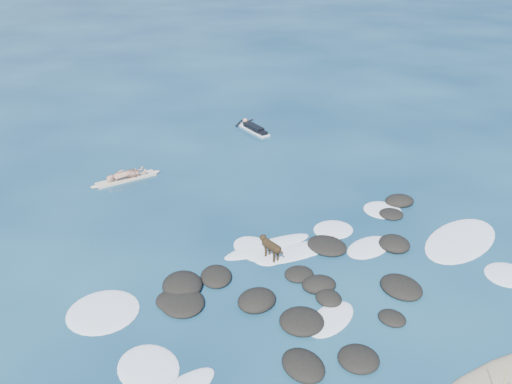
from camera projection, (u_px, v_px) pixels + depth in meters
ground at (308, 266)px, 18.71m from camera, size 160.00×160.00×0.00m
reef_rocks at (299, 284)px, 17.65m from camera, size 11.71×6.92×0.49m
breaking_foam at (317, 269)px, 18.56m from camera, size 15.39×7.69×0.12m
standing_surfer_rig at (125, 165)px, 24.33m from camera, size 3.14×0.63×1.79m
paddling_surfer_rig at (253, 128)px, 30.05m from camera, size 1.16×2.58×0.45m
dog at (271, 246)px, 18.87m from camera, size 0.36×1.23×0.78m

